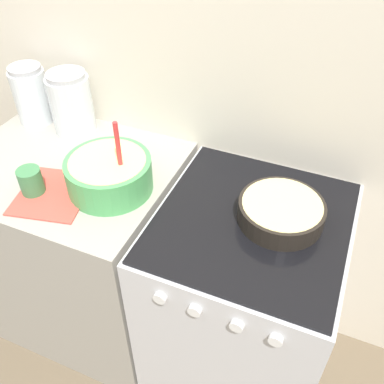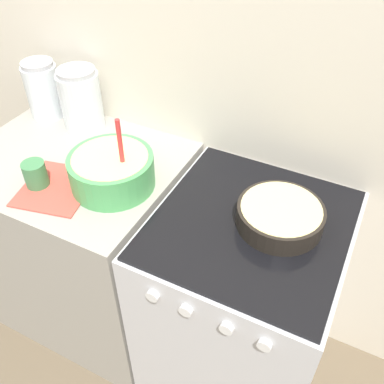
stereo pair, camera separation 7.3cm
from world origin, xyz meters
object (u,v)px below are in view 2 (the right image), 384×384
at_px(storage_jar_left, 44,93).
at_px(storage_jar_middle, 82,103).
at_px(mixing_bowl, 112,169).
at_px(stove, 241,305).
at_px(tin_can, 36,175).
at_px(baking_pan, 280,215).

relative_size(storage_jar_left, storage_jar_middle, 0.96).
distance_m(mixing_bowl, storage_jar_middle, 0.43).
height_order(stove, mixing_bowl, mixing_bowl).
bearing_deg(storage_jar_left, mixing_bowl, -27.00).
relative_size(storage_jar_middle, tin_can, 2.60).
bearing_deg(stove, storage_jar_left, 167.57).
xyz_separation_m(mixing_bowl, baking_pan, (0.59, 0.07, -0.03)).
bearing_deg(baking_pan, stove, -158.03).
distance_m(baking_pan, storage_jar_middle, 0.94).
distance_m(storage_jar_middle, tin_can, 0.41).
distance_m(stove, tin_can, 0.91).
height_order(storage_jar_left, storage_jar_middle, storage_jar_middle).
bearing_deg(baking_pan, mixing_bowl, -172.83).
height_order(baking_pan, tin_can, tin_can).
height_order(mixing_bowl, storage_jar_left, mixing_bowl).
xyz_separation_m(baking_pan, storage_jar_left, (-1.11, 0.20, 0.07)).
height_order(stove, storage_jar_middle, storage_jar_middle).
distance_m(storage_jar_left, tin_can, 0.49).
bearing_deg(storage_jar_middle, stove, -15.26).
bearing_deg(storage_jar_middle, mixing_bowl, -39.23).
xyz_separation_m(baking_pan, tin_can, (-0.82, -0.20, 0.01)).
bearing_deg(storage_jar_left, tin_can, -53.38).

